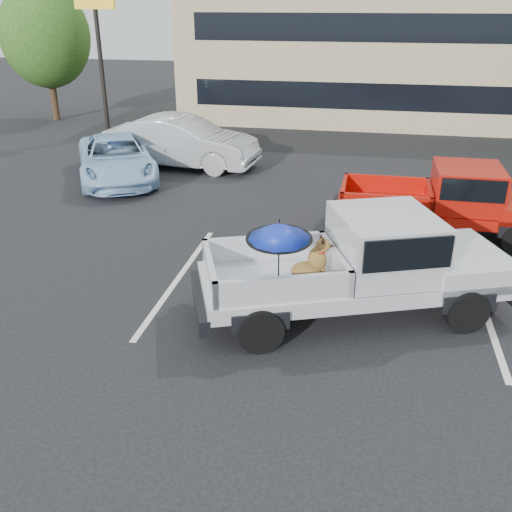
# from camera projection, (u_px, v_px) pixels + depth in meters

# --- Properties ---
(ground) EXTENTS (90.00, 90.00, 0.00)m
(ground) POSITION_uv_depth(u_px,v_px,m) (313.00, 345.00, 9.50)
(ground) COLOR black
(ground) RESTS_ON ground
(stripe_left) EXTENTS (0.12, 5.00, 0.01)m
(stripe_left) POSITION_uv_depth(u_px,v_px,m) (179.00, 277.00, 11.81)
(stripe_left) COLOR silver
(stripe_left) RESTS_ON ground
(stripe_right) EXTENTS (0.12, 5.00, 0.01)m
(stripe_right) POSITION_uv_depth(u_px,v_px,m) (483.00, 305.00, 10.76)
(stripe_right) COLOR silver
(stripe_right) RESTS_ON ground
(motel_building) EXTENTS (20.40, 8.40, 6.30)m
(motel_building) POSITION_uv_depth(u_px,v_px,m) (405.00, 47.00, 26.58)
(motel_building) COLOR tan
(motel_building) RESTS_ON ground
(motel_sign) EXTENTS (1.60, 0.22, 6.00)m
(motel_sign) POSITION_uv_depth(u_px,v_px,m) (96.00, 16.00, 21.85)
(motel_sign) COLOR black
(motel_sign) RESTS_ON ground
(tree_left) EXTENTS (3.96, 3.96, 6.02)m
(tree_left) POSITION_uv_depth(u_px,v_px,m) (45.00, 36.00, 25.62)
(tree_left) COLOR #332114
(tree_left) RESTS_ON ground
(tree_back) EXTENTS (4.68, 4.68, 7.11)m
(tree_back) POSITION_uv_depth(u_px,v_px,m) (489.00, 18.00, 28.07)
(tree_back) COLOR #332114
(tree_back) RESTS_ON ground
(silver_pickup) EXTENTS (6.01, 3.87, 2.06)m
(silver_pickup) POSITION_uv_depth(u_px,v_px,m) (371.00, 260.00, 10.11)
(silver_pickup) COLOR black
(silver_pickup) RESTS_ON ground
(red_pickup) EXTENTS (5.24, 1.97, 1.72)m
(red_pickup) POSITION_uv_depth(u_px,v_px,m) (458.00, 199.00, 13.52)
(red_pickup) COLOR black
(red_pickup) RESTS_ON ground
(silver_sedan) EXTENTS (5.30, 2.34, 1.69)m
(silver_sedan) POSITION_uv_depth(u_px,v_px,m) (182.00, 142.00, 19.25)
(silver_sedan) COLOR #ABADB3
(silver_sedan) RESTS_ON ground
(blue_suv) EXTENTS (4.21, 5.32, 1.35)m
(blue_suv) POSITION_uv_depth(u_px,v_px,m) (116.00, 159.00, 17.94)
(blue_suv) COLOR #9CC3E8
(blue_suv) RESTS_ON ground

